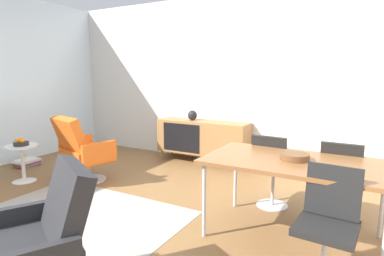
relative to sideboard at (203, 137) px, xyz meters
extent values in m
plane|color=brown|center=(0.31, -2.30, -0.44)|extent=(8.32, 8.32, 0.00)
cube|color=silver|center=(0.31, 0.30, 0.96)|extent=(6.80, 0.12, 2.80)
cube|color=olive|center=(0.00, 0.00, 0.00)|extent=(1.60, 0.44, 0.56)
cube|color=black|center=(-0.30, -0.22, 0.00)|extent=(0.70, 0.01, 0.48)
cylinder|color=olive|center=(-0.74, -0.17, -0.36)|extent=(0.03, 0.03, 0.16)
cylinder|color=olive|center=(0.74, -0.17, -0.36)|extent=(0.03, 0.03, 0.16)
cylinder|color=olive|center=(-0.74, 0.17, -0.36)|extent=(0.03, 0.03, 0.16)
cylinder|color=olive|center=(0.74, 0.17, -0.36)|extent=(0.03, 0.03, 0.16)
ellipsoid|color=black|center=(-0.20, 0.00, 0.37)|extent=(0.16, 0.16, 0.17)
cube|color=brown|center=(1.91, -1.87, 0.28)|extent=(1.60, 0.90, 0.04)
cylinder|color=#B7B7BC|center=(1.19, -2.26, -0.09)|extent=(0.04, 0.04, 0.70)
cylinder|color=#B7B7BC|center=(1.19, -1.48, -0.09)|extent=(0.04, 0.04, 0.70)
cylinder|color=#B7B7BC|center=(2.63, -1.48, -0.09)|extent=(0.04, 0.04, 0.70)
cylinder|color=brown|center=(1.90, -1.86, 0.33)|extent=(0.26, 0.26, 0.06)
cube|color=black|center=(1.56, -1.25, 0.01)|extent=(0.42, 0.42, 0.05)
cube|color=black|center=(1.55, -1.43, 0.23)|extent=(0.38, 0.11, 0.38)
cylinder|color=#B7B7BC|center=(1.56, -1.25, -0.23)|extent=(0.04, 0.04, 0.42)
cylinder|color=#B7B7BC|center=(1.56, -1.25, -0.43)|extent=(0.36, 0.36, 0.01)
cube|color=black|center=(2.26, -2.49, 0.01)|extent=(0.43, 0.43, 0.05)
cube|color=black|center=(2.27, -2.31, 0.23)|extent=(0.39, 0.12, 0.38)
cube|color=black|center=(2.26, -1.25, 0.01)|extent=(0.41, 0.41, 0.05)
cube|color=black|center=(2.26, -1.43, 0.23)|extent=(0.38, 0.09, 0.38)
cylinder|color=#B7B7BC|center=(2.26, -1.25, -0.23)|extent=(0.04, 0.04, 0.42)
cylinder|color=#B7B7BC|center=(2.26, -1.25, -0.43)|extent=(0.36, 0.36, 0.01)
cube|color=#D85919|center=(-0.99, -1.65, -0.06)|extent=(0.72, 0.69, 0.20)
cube|color=#D85919|center=(-1.05, -1.88, 0.25)|extent=(0.65, 0.41, 0.51)
cube|color=#D85919|center=(-0.67, -1.73, 0.02)|extent=(0.18, 0.50, 0.28)
cube|color=#D85919|center=(-1.31, -1.57, 0.02)|extent=(0.18, 0.50, 0.28)
cylinder|color=#B7B7BC|center=(-0.99, -1.65, -0.30)|extent=(0.06, 0.06, 0.28)
cylinder|color=#B7B7BC|center=(-0.99, -1.65, -0.43)|extent=(0.48, 0.48, 0.02)
cube|color=#262628|center=(0.79, -3.45, 0.25)|extent=(0.66, 0.52, 0.51)
cube|color=#262628|center=(0.39, -3.50, 0.02)|extent=(0.29, 0.47, 0.28)
cylinder|color=white|center=(-1.76, -2.13, 0.07)|extent=(0.44, 0.44, 0.02)
cylinder|color=white|center=(-1.76, -2.13, -0.19)|extent=(0.05, 0.05, 0.50)
cone|color=white|center=(-1.76, -2.13, -0.43)|extent=(0.32, 0.32, 0.02)
cylinder|color=#262628|center=(-1.76, -2.13, 0.11)|extent=(0.20, 0.20, 0.05)
sphere|color=orange|center=(-1.72, -2.14, 0.15)|extent=(0.07, 0.07, 0.07)
sphere|color=orange|center=(-1.79, -2.10, 0.15)|extent=(0.07, 0.07, 0.07)
sphere|color=orange|center=(-1.78, -2.16, 0.15)|extent=(0.07, 0.07, 0.07)
cube|color=#3F7F4C|center=(-2.45, -1.63, -0.43)|extent=(0.30, 0.36, 0.02)
cube|color=#99668C|center=(-2.43, -1.63, -0.41)|extent=(0.28, 0.37, 0.02)
cube|color=red|center=(-2.44, -1.63, -0.39)|extent=(0.28, 0.39, 0.02)
cube|color=#334C8C|center=(-2.45, -1.64, -0.38)|extent=(0.29, 0.35, 0.01)
cube|color=silver|center=(-2.43, -1.65, -0.36)|extent=(0.30, 0.39, 0.03)
cube|color=silver|center=(-2.43, -1.64, -0.34)|extent=(0.31, 0.35, 0.02)
cube|color=gray|center=(-0.16, -2.65, -0.44)|extent=(2.20, 1.70, 0.01)
camera|label=1|loc=(2.46, -4.75, 1.07)|focal=29.77mm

